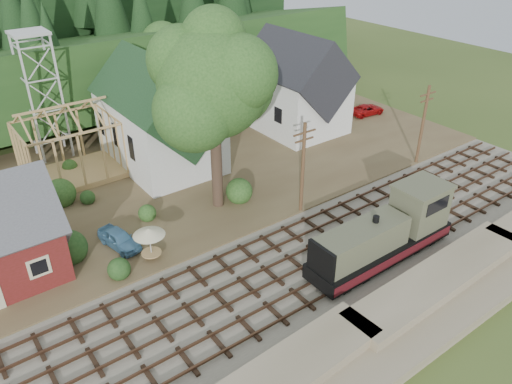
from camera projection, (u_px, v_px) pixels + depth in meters
ground at (273, 278)px, 34.18m from camera, size 140.00×140.00×0.00m
embankment at (366, 356)px, 28.26m from camera, size 64.00×5.00×1.60m
railroad_bed at (273, 277)px, 34.14m from camera, size 64.00×11.00×0.16m
village_flat at (154, 176)px, 46.63m from camera, size 64.00×26.00×0.30m
hillside at (69, 106)px, 63.41m from camera, size 70.00×28.96×12.74m
ridge at (33, 76)px, 74.54m from camera, size 80.00×20.00×12.00m
church at (160, 116)px, 46.31m from camera, size 8.40×15.17×13.00m
farmhouse at (296, 88)px, 54.24m from camera, size 8.40×10.80×10.60m
timber_frame at (70, 148)px, 44.76m from camera, size 8.20×6.20×6.99m
lattice_tower at (34, 58)px, 45.56m from camera, size 3.20×3.20×12.12m
big_tree at (215, 90)px, 37.20m from camera, size 10.90×8.40×14.70m
telegraph_pole_near at (303, 167)px, 39.28m from camera, size 2.20×0.28×8.00m
telegraph_pole_far at (423, 124)px, 47.01m from camera, size 2.20×0.28×8.00m
locomotive at (387, 234)px, 35.05m from camera, size 11.97×2.99×4.79m
car_blue at (119, 239)px, 36.53m from camera, size 2.35×4.15×1.33m
car_red at (367, 110)px, 59.71m from camera, size 4.59×2.52×1.22m
patio_set at (149, 233)px, 34.57m from camera, size 2.25×2.25×2.51m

